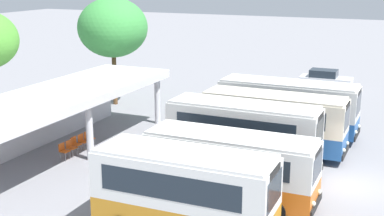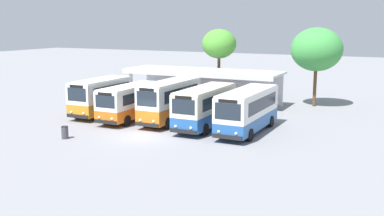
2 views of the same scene
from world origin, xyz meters
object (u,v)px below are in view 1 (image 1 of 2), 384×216
at_px(city_bus_second_in_row, 231,165).
at_px(city_bus_fourth_amber, 274,121).
at_px(waiting_chair_second_from_end, 71,147).
at_px(waiting_chair_end_by_column, 63,150).
at_px(waiting_chair_middle_seat, 75,143).
at_px(city_bus_fifth_blue, 288,106).
at_px(city_bus_nearest_orange, 185,190).
at_px(waiting_chair_fourth_seat, 82,140).
at_px(city_bus_middle_cream, 243,135).
at_px(parked_car_flank, 325,79).
at_px(waiting_chair_fifth_seat, 88,137).

xyz_separation_m(city_bus_second_in_row, city_bus_fourth_amber, (6.83, 0.09, 0.12)).
xyz_separation_m(city_bus_second_in_row, waiting_chair_second_from_end, (1.93, 9.53, -1.12)).
height_order(waiting_chair_end_by_column, waiting_chair_second_from_end, same).
bearing_deg(waiting_chair_middle_seat, city_bus_fifth_blue, -50.77).
xyz_separation_m(city_bus_nearest_orange, waiting_chair_fourth_seat, (6.49, 9.12, -1.26)).
height_order(city_bus_middle_cream, waiting_chair_fourth_seat, city_bus_middle_cream).
relative_size(city_bus_middle_cream, city_bus_fifth_blue, 0.90).
relative_size(city_bus_second_in_row, waiting_chair_fourth_seat, 8.38).
height_order(city_bus_nearest_orange, city_bus_second_in_row, city_bus_nearest_orange).
bearing_deg(city_bus_fourth_amber, parked_car_flank, 1.11).
distance_m(city_bus_second_in_row, parked_car_flank, 23.82).
bearing_deg(waiting_chair_fifth_seat, city_bus_middle_cream, -91.44).
distance_m(city_bus_fifth_blue, waiting_chair_end_by_column, 12.98).
distance_m(city_bus_fourth_amber, waiting_chair_fifth_seat, 10.12).
bearing_deg(waiting_chair_fifth_seat, city_bus_fourth_amber, -71.48).
relative_size(city_bus_middle_cream, waiting_chair_middle_seat, 8.43).
distance_m(city_bus_nearest_orange, waiting_chair_fifth_seat, 11.60).
bearing_deg(city_bus_nearest_orange, waiting_chair_fourth_seat, 54.57).
xyz_separation_m(waiting_chair_end_by_column, waiting_chair_second_from_end, (0.57, -0.02, 0.00)).
height_order(city_bus_second_in_row, parked_car_flank, city_bus_second_in_row).
bearing_deg(waiting_chair_end_by_column, waiting_chair_second_from_end, -2.34).
height_order(city_bus_fourth_amber, waiting_chair_middle_seat, city_bus_fourth_amber).
relative_size(city_bus_nearest_orange, waiting_chair_second_from_end, 7.74).
bearing_deg(city_bus_nearest_orange, city_bus_second_in_row, -8.14).
distance_m(city_bus_fourth_amber, waiting_chair_end_by_column, 11.00).
distance_m(parked_car_flank, waiting_chair_fourth_seat, 22.68).
relative_size(city_bus_second_in_row, city_bus_fourth_amber, 0.95).
bearing_deg(city_bus_middle_cream, waiting_chair_middle_seat, 95.76).
bearing_deg(waiting_chair_fourth_seat, waiting_chair_second_from_end, -176.28).
height_order(city_bus_second_in_row, waiting_chair_fifth_seat, city_bus_second_in_row).
relative_size(waiting_chair_second_from_end, waiting_chair_middle_seat, 1.00).
xyz_separation_m(city_bus_fourth_amber, waiting_chair_fifth_seat, (-3.19, 9.52, -1.23)).
relative_size(parked_car_flank, waiting_chair_fourth_seat, 4.81).
bearing_deg(waiting_chair_second_from_end, city_bus_middle_cream, -80.56).
xyz_separation_m(city_bus_nearest_orange, city_bus_fourth_amber, (10.25, -0.40, -0.02)).
xyz_separation_m(city_bus_second_in_row, waiting_chair_end_by_column, (1.36, 9.56, -1.12)).
xyz_separation_m(waiting_chair_end_by_column, waiting_chair_fifth_seat, (2.28, 0.05, 0.00)).
bearing_deg(waiting_chair_second_from_end, city_bus_nearest_orange, -120.59).
bearing_deg(parked_car_flank, waiting_chair_end_by_column, 157.84).
bearing_deg(city_bus_nearest_orange, parked_car_flank, -0.15).
distance_m(city_bus_middle_cream, waiting_chair_second_from_end, 9.15).
height_order(city_bus_second_in_row, waiting_chair_end_by_column, city_bus_second_in_row).
relative_size(city_bus_fifth_blue, parked_car_flank, 1.95).
bearing_deg(waiting_chair_second_from_end, waiting_chair_middle_seat, 12.81).
distance_m(city_bus_nearest_orange, waiting_chair_end_by_column, 10.33).
bearing_deg(city_bus_middle_cream, city_bus_fourth_amber, -8.73).
xyz_separation_m(waiting_chair_second_from_end, waiting_chair_fifth_seat, (1.71, 0.08, 0.00)).
xyz_separation_m(city_bus_nearest_orange, waiting_chair_second_from_end, (5.35, 9.05, -1.26)).
bearing_deg(city_bus_fourth_amber, waiting_chair_middle_seat, 114.33).
height_order(city_bus_nearest_orange, parked_car_flank, city_bus_nearest_orange).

